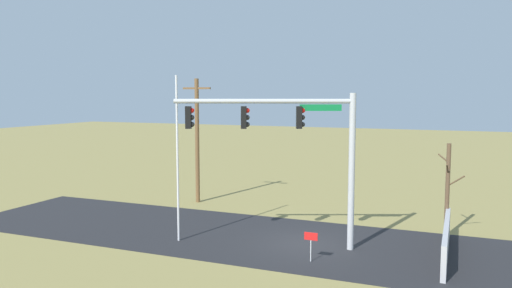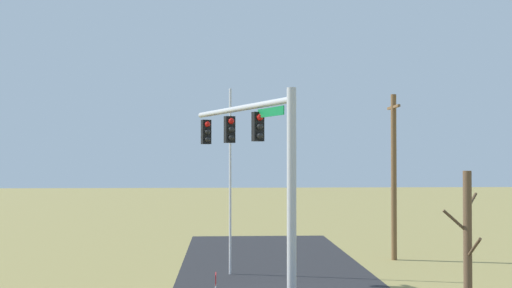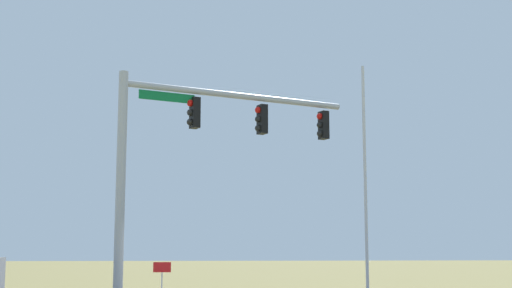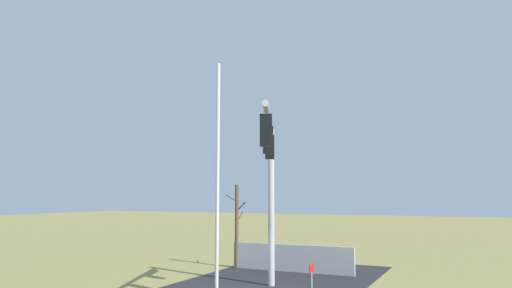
% 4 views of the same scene
% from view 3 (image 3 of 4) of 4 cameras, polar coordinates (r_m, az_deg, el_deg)
% --- Properties ---
extents(signal_mast, '(7.27, 3.14, 6.86)m').
position_cam_3_polar(signal_mast, '(21.87, -4.94, 0.24)').
color(signal_mast, '#B2B5BA').
rests_on(signal_mast, ground_plane).
extents(flagpole, '(0.10, 0.10, 7.67)m').
position_cam_3_polar(flagpole, '(23.26, 8.81, -2.94)').
color(flagpole, silver).
rests_on(flagpole, ground_plane).
extents(open_sign, '(0.56, 0.04, 1.22)m').
position_cam_3_polar(open_sign, '(23.00, -7.59, -10.21)').
color(open_sign, silver).
rests_on(open_sign, ground_plane).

